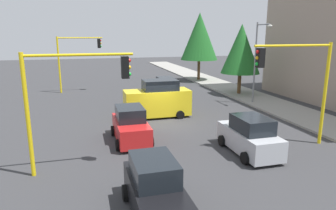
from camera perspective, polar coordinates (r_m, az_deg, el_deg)
The scene contains 13 objects.
ground_plane at distance 20.99m, azimuth -0.74°, elevation -3.59°, with size 120.00×120.00×0.00m, color #353538.
sidewalk_kerb at distance 29.62m, azimuth 16.68°, elevation 0.97°, with size 80.00×4.00×0.15m, color gray.
traffic_signal_near_left at distance 17.38m, azimuth 23.23°, elevation 5.27°, with size 0.36×4.59×5.62m.
traffic_signal_far_right at distance 33.49m, azimuth -16.78°, elevation 9.27°, with size 0.36×4.59×5.80m.
traffic_signal_near_right at distance 13.62m, azimuth -17.50°, elevation 3.03°, with size 0.36×4.59×5.34m.
street_lamp_curbside at distance 27.19m, azimuth 16.48°, elevation 9.05°, with size 2.15×0.28×7.00m.
tree_roadside_mid at distance 31.36m, azimuth 13.50°, elevation 10.15°, with size 3.85×3.85×7.02m.
tree_roadside_far at distance 40.19m, azimuth 5.91°, elevation 12.62°, with size 4.74×4.74×8.69m.
delivery_van_yellow at distance 22.55m, azimuth -1.96°, elevation 0.96°, with size 2.22×4.80×2.77m.
car_white at distance 29.83m, azimuth -0.56°, elevation 3.22°, with size 3.75×1.97×1.98m.
car_red at distance 17.69m, azimuth -7.00°, elevation -3.87°, with size 4.05×2.04×1.98m.
car_silver at distance 16.32m, azimuth 15.00°, elevation -5.70°, with size 4.08×2.02×1.98m.
car_black at distance 10.70m, azimuth -2.45°, elevation -15.63°, with size 3.97×1.93×1.98m.
Camera 1 is at (19.43, -5.15, 6.05)m, focal length 32.59 mm.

